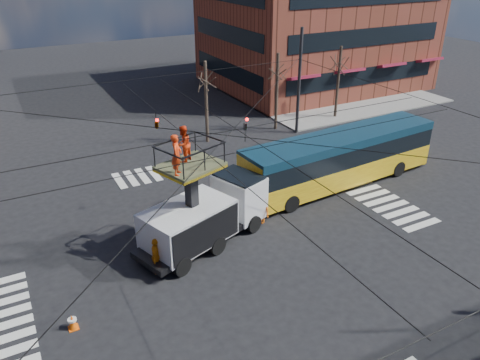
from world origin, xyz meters
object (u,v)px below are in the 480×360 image
at_px(traffic_cone, 72,322).
at_px(worker_ground, 156,256).
at_px(flagger, 261,208).
at_px(city_bus, 340,158).
at_px(utility_truck, 205,205).

height_order(traffic_cone, worker_ground, worker_ground).
xyz_separation_m(traffic_cone, flagger, (10.20, 3.31, 0.53)).
bearing_deg(city_bus, worker_ground, -169.53).
relative_size(city_bus, flagger, 7.78).
xyz_separation_m(worker_ground, flagger, (6.25, 1.54, -0.03)).
distance_m(traffic_cone, flagger, 10.74).
bearing_deg(traffic_cone, city_bus, 16.85).
relative_size(utility_truck, city_bus, 0.55).
relative_size(utility_truck, traffic_cone, 11.39).
relative_size(utility_truck, flagger, 4.31).
bearing_deg(traffic_cone, worker_ground, 24.10).
xyz_separation_m(traffic_cone, worker_ground, (3.96, 1.77, 0.56)).
distance_m(utility_truck, flagger, 3.47).
xyz_separation_m(utility_truck, worker_ground, (-2.98, -1.34, -1.14)).
bearing_deg(utility_truck, worker_ground, -175.32).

